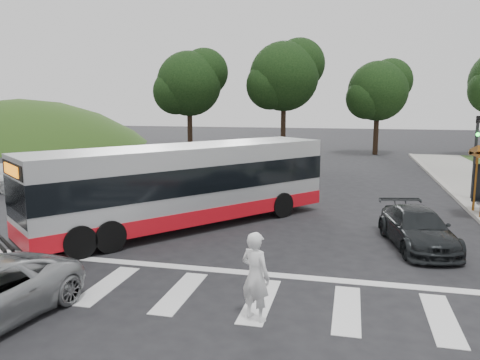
% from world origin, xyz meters
% --- Properties ---
extents(ground, '(140.00, 140.00, 0.00)m').
position_xyz_m(ground, '(0.00, 0.00, 0.00)').
color(ground, black).
rests_on(ground, ground).
extents(curb_east, '(0.30, 40.00, 0.15)m').
position_xyz_m(curb_east, '(9.00, 8.00, 0.07)').
color(curb_east, '#9E9991').
rests_on(curb_east, ground).
extents(hillside_nw, '(44.00, 44.00, 10.00)m').
position_xyz_m(hillside_nw, '(-32.00, 30.00, 0.00)').
color(hillside_nw, '#284516').
rests_on(hillside_nw, ground).
extents(crosswalk_ladder, '(18.00, 2.60, 0.01)m').
position_xyz_m(crosswalk_ladder, '(0.00, -5.00, 0.01)').
color(crosswalk_ladder, silver).
rests_on(crosswalk_ladder, ground).
extents(traffic_signal_ne_short, '(0.18, 0.37, 4.00)m').
position_xyz_m(traffic_signal_ne_short, '(9.60, 8.49, 2.48)').
color(traffic_signal_ne_short, black).
rests_on(traffic_signal_ne_short, ground).
extents(tree_north_a, '(6.60, 6.15, 10.17)m').
position_xyz_m(tree_north_a, '(-1.92, 26.07, 6.92)').
color(tree_north_a, black).
rests_on(tree_north_a, ground).
extents(tree_north_b, '(5.72, 5.33, 8.43)m').
position_xyz_m(tree_north_b, '(6.07, 28.06, 5.66)').
color(tree_north_b, black).
rests_on(tree_north_b, ground).
extents(tree_north_c, '(6.16, 5.74, 9.30)m').
position_xyz_m(tree_north_c, '(-9.92, 24.06, 6.29)').
color(tree_north_c, black).
rests_on(tree_north_c, ground).
extents(transit_bus, '(9.31, 10.82, 3.04)m').
position_xyz_m(transit_bus, '(-1.99, 0.96, 1.52)').
color(transit_bus, '#ACAFB1').
rests_on(transit_bus, ground).
extents(pedestrian, '(0.84, 0.73, 1.94)m').
position_xyz_m(pedestrian, '(2.08, -5.95, 0.97)').
color(pedestrian, white).
rests_on(pedestrian, ground).
extents(dark_sedan, '(2.53, 4.50, 1.23)m').
position_xyz_m(dark_sedan, '(6.12, 0.27, 0.62)').
color(dark_sedan, black).
rests_on(dark_sedan, ground).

